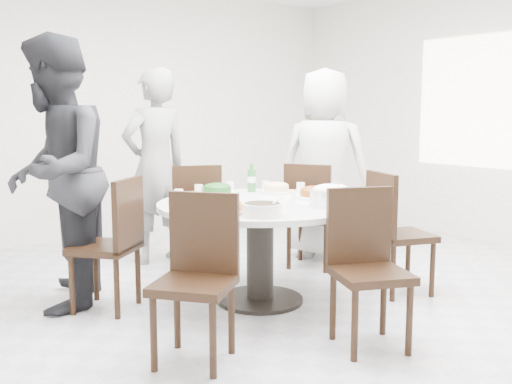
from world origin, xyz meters
TOP-DOWN VIEW (x-y plane):
  - floor at (0.00, 0.00)m, footprint 6.00×6.00m
  - wall_back at (0.00, 3.00)m, footprint 6.00×0.01m
  - wall_right at (3.00, 0.00)m, footprint 0.01×6.00m
  - window at (2.98, 0.00)m, footprint 0.04×2.20m
  - dining_table at (-0.20, 0.07)m, footprint 1.50×1.50m
  - chair_ne at (0.80, 0.58)m, footprint 0.58×0.58m
  - chair_n at (-0.10, 1.15)m, footprint 0.55×0.55m
  - chair_nw at (-1.18, 0.61)m, footprint 0.59×0.59m
  - chair_sw at (-1.16, -0.55)m, footprint 0.59×0.59m
  - chair_s at (-0.20, -1.01)m, footprint 0.55×0.55m
  - chair_se at (0.81, -0.42)m, footprint 0.54×0.54m
  - diner_right at (1.12, 0.77)m, footprint 0.95×1.05m
  - diner_middle at (-0.24, 1.60)m, footprint 0.67×0.46m
  - diner_left at (-1.42, 0.87)m, footprint 1.11×1.19m
  - dish_greens at (-0.25, 0.56)m, footprint 0.28×0.28m
  - dish_pale at (0.18, 0.35)m, footprint 0.26×0.26m
  - dish_orange at (-0.65, 0.27)m, footprint 0.27×0.27m
  - dish_redbrown at (0.23, -0.05)m, footprint 0.29×0.29m
  - dish_tofu at (-0.66, -0.15)m, footprint 0.28×0.28m
  - rice_bowl at (0.08, -0.36)m, footprint 0.27×0.27m
  - soup_bowl at (-0.52, -0.37)m, footprint 0.26×0.26m
  - beverage_bottle at (0.09, 0.56)m, footprint 0.07×0.07m
  - tea_cups at (-0.21, 0.70)m, footprint 0.07×0.07m
  - chopsticks at (-0.20, 0.70)m, footprint 0.24×0.04m

SIDE VIEW (x-z plane):
  - floor at x=0.00m, z-range -0.01..0.01m
  - dining_table at x=-0.20m, z-range 0.00..0.75m
  - chair_ne at x=0.80m, z-range 0.00..0.95m
  - chair_n at x=-0.10m, z-range 0.00..0.95m
  - chair_nw at x=-1.18m, z-range 0.00..0.95m
  - chair_sw at x=-1.16m, z-range 0.00..0.95m
  - chair_s at x=-0.20m, z-range 0.00..0.95m
  - chair_se at x=0.81m, z-range 0.00..0.95m
  - chopsticks at x=-0.20m, z-range 0.75..0.76m
  - dish_pale at x=0.18m, z-range 0.75..0.82m
  - dish_orange at x=-0.65m, z-range 0.75..0.82m
  - dish_tofu at x=-0.66m, z-range 0.75..0.82m
  - dish_redbrown at x=0.23m, z-range 0.75..0.82m
  - dish_greens at x=-0.25m, z-range 0.75..0.82m
  - tea_cups at x=-0.21m, z-range 0.75..0.83m
  - soup_bowl at x=-0.52m, z-range 0.75..0.83m
  - rice_bowl at x=0.08m, z-range 0.75..0.87m
  - beverage_bottle at x=0.09m, z-range 0.75..0.98m
  - diner_middle at x=-0.24m, z-range 0.00..1.80m
  - diner_right at x=1.12m, z-range 0.00..1.80m
  - diner_left at x=-1.42m, z-range 0.00..1.95m
  - wall_back at x=0.00m, z-range 0.00..2.80m
  - wall_right at x=3.00m, z-range 0.00..2.80m
  - window at x=2.98m, z-range 0.80..2.20m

